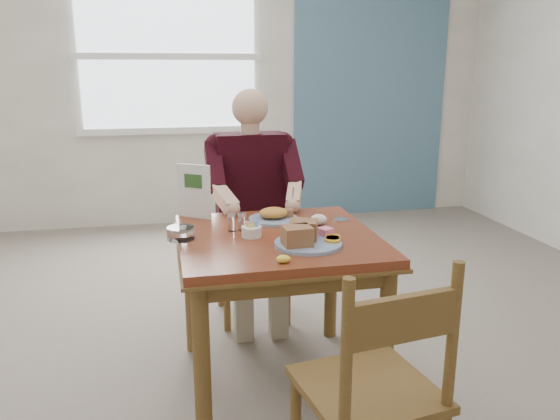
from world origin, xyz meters
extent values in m
plane|color=#72665C|center=(0.00, 0.00, 0.00)|extent=(6.00, 6.00, 0.00)
plane|color=silver|center=(0.00, 3.00, 1.40)|extent=(5.50, 0.00, 5.50)
cube|color=slate|center=(1.60, 2.98, 1.40)|extent=(1.60, 0.02, 2.80)
ellipsoid|color=yellow|center=(-0.05, -0.37, 0.77)|extent=(0.07, 0.06, 0.03)
ellipsoid|color=white|center=(0.23, 0.12, 0.78)|extent=(0.08, 0.07, 0.05)
cylinder|color=silver|center=(0.36, 0.17, 0.75)|extent=(0.10, 0.10, 0.01)
cube|color=white|center=(-0.40, 2.97, 1.60)|extent=(1.60, 0.02, 1.30)
cube|color=white|center=(-0.40, 2.96, 0.92)|extent=(1.72, 0.04, 0.06)
cube|color=white|center=(-0.40, 2.96, 1.60)|extent=(1.72, 0.04, 0.06)
cube|color=maroon|center=(0.00, 0.00, 0.73)|extent=(0.90, 0.90, 0.04)
cube|color=brown|center=(0.00, 0.00, 0.70)|extent=(0.92, 0.92, 0.01)
cylinder|color=brown|center=(-0.39, -0.39, 0.35)|extent=(0.07, 0.07, 0.71)
cylinder|color=brown|center=(0.39, -0.39, 0.35)|extent=(0.07, 0.07, 0.71)
cylinder|color=brown|center=(-0.39, 0.39, 0.35)|extent=(0.07, 0.07, 0.71)
cylinder|color=brown|center=(0.39, 0.39, 0.35)|extent=(0.07, 0.07, 0.71)
cube|color=brown|center=(0.00, -0.39, 0.66)|extent=(0.80, 0.03, 0.08)
cube|color=brown|center=(0.00, 0.39, 0.66)|extent=(0.80, 0.03, 0.08)
cube|color=brown|center=(-0.39, 0.00, 0.66)|extent=(0.03, 0.80, 0.08)
cube|color=brown|center=(0.39, 0.00, 0.66)|extent=(0.03, 0.80, 0.08)
cylinder|color=brown|center=(-0.18, 0.57, 0.23)|extent=(0.04, 0.04, 0.45)
cylinder|color=brown|center=(0.18, 0.57, 0.23)|extent=(0.04, 0.04, 0.45)
cylinder|color=brown|center=(-0.18, 0.93, 0.23)|extent=(0.04, 0.04, 0.45)
cylinder|color=brown|center=(0.18, 0.93, 0.23)|extent=(0.04, 0.04, 0.45)
cube|color=brown|center=(0.00, 0.75, 0.47)|extent=(0.42, 0.42, 0.03)
cylinder|color=brown|center=(-0.18, 0.93, 0.70)|extent=(0.04, 0.04, 0.50)
cylinder|color=brown|center=(0.18, 0.93, 0.70)|extent=(0.04, 0.04, 0.50)
cube|color=brown|center=(0.00, 0.93, 0.80)|extent=(0.38, 0.03, 0.14)
cylinder|color=brown|center=(0.27, -0.65, 0.23)|extent=(0.05, 0.05, 0.45)
cube|color=brown|center=(0.12, -0.85, 0.47)|extent=(0.48, 0.48, 0.03)
cylinder|color=brown|center=(-0.03, -1.06, 0.70)|extent=(0.04, 0.04, 0.50)
cylinder|color=brown|center=(0.33, -1.00, 0.70)|extent=(0.04, 0.04, 0.50)
cube|color=brown|center=(0.15, -1.03, 0.80)|extent=(0.38, 0.09, 0.14)
cube|color=tan|center=(-0.10, 0.63, 0.54)|extent=(0.13, 0.38, 0.12)
cube|color=tan|center=(0.10, 0.63, 0.54)|extent=(0.13, 0.38, 0.12)
cube|color=tan|center=(-0.10, 0.45, 0.24)|extent=(0.10, 0.10, 0.48)
cube|color=tan|center=(0.10, 0.45, 0.24)|extent=(0.10, 0.10, 0.48)
cube|color=black|center=(0.00, 0.78, 0.84)|extent=(0.40, 0.22, 0.58)
sphere|color=black|center=(-0.19, 0.78, 1.06)|extent=(0.15, 0.15, 0.15)
sphere|color=black|center=(0.19, 0.78, 1.06)|extent=(0.15, 0.15, 0.15)
cylinder|color=#D4A586|center=(0.00, 0.76, 1.15)|extent=(0.11, 0.11, 0.08)
sphere|color=#D4A586|center=(0.00, 0.76, 1.28)|extent=(0.21, 0.21, 0.21)
cube|color=black|center=(-0.22, 0.67, 0.96)|extent=(0.09, 0.29, 0.27)
cube|color=black|center=(0.22, 0.67, 0.96)|extent=(0.09, 0.29, 0.27)
sphere|color=black|center=(-0.22, 0.55, 0.86)|extent=(0.09, 0.09, 0.09)
sphere|color=black|center=(0.22, 0.55, 0.86)|extent=(0.09, 0.09, 0.09)
cube|color=#D4A586|center=(-0.19, 0.46, 0.82)|extent=(0.14, 0.23, 0.14)
cube|color=#D4A586|center=(0.19, 0.46, 0.82)|extent=(0.14, 0.23, 0.14)
sphere|color=#D4A586|center=(-0.16, 0.37, 0.79)|extent=(0.08, 0.08, 0.08)
sphere|color=#D4A586|center=(0.16, 0.37, 0.79)|extent=(0.08, 0.08, 0.08)
cylinder|color=silver|center=(0.16, 0.37, 0.84)|extent=(0.01, 0.05, 0.12)
cylinder|color=white|center=(0.10, -0.18, 0.76)|extent=(0.32, 0.32, 0.02)
cube|color=tan|center=(0.04, -0.21, 0.81)|extent=(0.13, 0.11, 0.08)
cube|color=tan|center=(0.09, -0.13, 0.81)|extent=(0.15, 0.14, 0.08)
cylinder|color=orange|center=(0.21, -0.19, 0.77)|extent=(0.08, 0.08, 0.01)
cylinder|color=orange|center=(0.21, -0.17, 0.77)|extent=(0.07, 0.07, 0.01)
cylinder|color=orange|center=(0.22, -0.15, 0.77)|extent=(0.09, 0.09, 0.01)
cube|color=pink|center=(0.20, -0.09, 0.78)|extent=(0.07, 0.08, 0.03)
cylinder|color=white|center=(0.03, 0.24, 0.76)|extent=(0.26, 0.26, 0.01)
ellipsoid|color=gold|center=(0.03, 0.24, 0.79)|extent=(0.15, 0.13, 0.05)
cube|color=tan|center=(0.09, 0.26, 0.78)|extent=(0.10, 0.06, 0.04)
cylinder|color=white|center=(-0.12, 0.00, 0.77)|extent=(0.12, 0.12, 0.05)
cube|color=pink|center=(-0.13, 0.00, 0.81)|extent=(0.03, 0.02, 0.02)
cube|color=#6699D8|center=(-0.10, 0.00, 0.81)|extent=(0.03, 0.03, 0.02)
cube|color=#EAD159|center=(-0.13, -0.02, 0.81)|extent=(0.04, 0.02, 0.02)
cube|color=white|center=(-0.13, 0.01, 0.81)|extent=(0.04, 0.02, 0.02)
cylinder|color=white|center=(-0.20, 0.10, 0.79)|extent=(0.04, 0.04, 0.07)
cylinder|color=silver|center=(-0.20, 0.10, 0.83)|extent=(0.04, 0.04, 0.02)
cylinder|color=white|center=(-0.15, 0.10, 0.79)|extent=(0.04, 0.04, 0.07)
cylinder|color=silver|center=(-0.15, 0.10, 0.83)|extent=(0.04, 0.04, 0.02)
cylinder|color=white|center=(-0.44, 0.03, 0.78)|extent=(0.16, 0.16, 0.06)
cylinder|color=white|center=(-0.45, 0.02, 0.80)|extent=(0.04, 0.04, 0.02)
cylinder|color=white|center=(-0.43, 0.04, 0.80)|extent=(0.04, 0.04, 0.02)
cylinder|color=white|center=(-0.43, 0.01, 0.80)|extent=(0.04, 0.04, 0.02)
cube|color=white|center=(-0.35, 0.38, 0.89)|extent=(0.16, 0.12, 0.28)
cube|color=#2D5926|center=(-0.36, 0.37, 0.94)|extent=(0.08, 0.06, 0.07)
camera|label=1|loc=(-0.50, -2.35, 1.49)|focal=35.00mm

